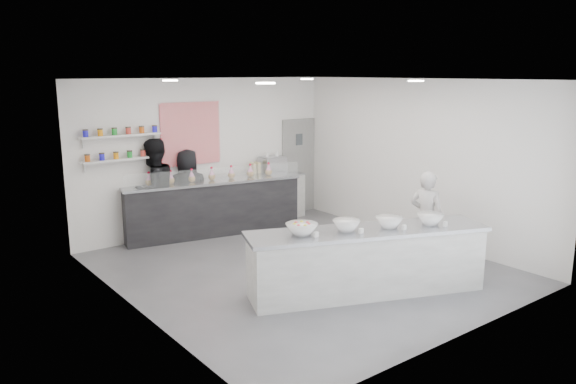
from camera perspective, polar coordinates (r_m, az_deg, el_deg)
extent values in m
plane|color=#515156|center=(9.16, 1.41, -7.77)|extent=(6.00, 6.00, 0.00)
plane|color=white|center=(8.61, 1.52, 11.35)|extent=(6.00, 6.00, 0.00)
plane|color=white|center=(11.22, -8.25, 3.72)|extent=(5.50, 0.00, 5.50)
plane|color=white|center=(7.38, -15.36, -0.97)|extent=(0.00, 6.00, 6.00)
plane|color=white|center=(10.69, 13.01, 3.12)|extent=(0.00, 6.00, 6.00)
cube|color=gray|center=(12.54, 1.07, 2.64)|extent=(0.88, 0.04, 2.10)
cube|color=red|center=(10.97, -9.86, 5.85)|extent=(1.25, 0.03, 1.20)
cube|color=silver|center=(10.38, -16.44, 3.23)|extent=(1.45, 0.22, 0.04)
cube|color=silver|center=(10.32, -16.58, 5.53)|extent=(1.45, 0.22, 0.04)
cylinder|color=white|center=(6.97, -2.30, 10.99)|extent=(0.24, 0.24, 0.02)
cylinder|color=white|center=(8.89, 12.87, 10.95)|extent=(0.24, 0.24, 0.02)
cylinder|color=white|center=(9.21, -11.88, 11.03)|extent=(0.24, 0.24, 0.02)
cylinder|color=white|center=(10.74, 1.94, 11.40)|extent=(0.24, 0.24, 0.02)
cube|color=#B0B0AB|center=(8.13, 8.02, -6.98)|extent=(3.51, 2.03, 0.95)
cube|color=black|center=(11.00, -7.66, -1.56)|extent=(3.51, 1.30, 1.07)
cube|color=white|center=(10.58, -7.24, 1.68)|extent=(3.34, 0.68, 0.29)
cube|color=#B0B0AB|center=(12.05, -1.16, -0.52)|extent=(1.28, 0.41, 0.95)
cube|color=#93969E|center=(11.86, -1.61, 2.60)|extent=(0.53, 0.37, 0.40)
imported|color=beige|center=(9.44, 13.89, -2.57)|extent=(0.51, 0.65, 1.56)
imported|color=black|center=(10.64, -13.45, 0.13)|extent=(1.12, 0.99, 1.93)
imported|color=black|center=(10.97, -10.08, -0.04)|extent=(0.97, 0.82, 1.68)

